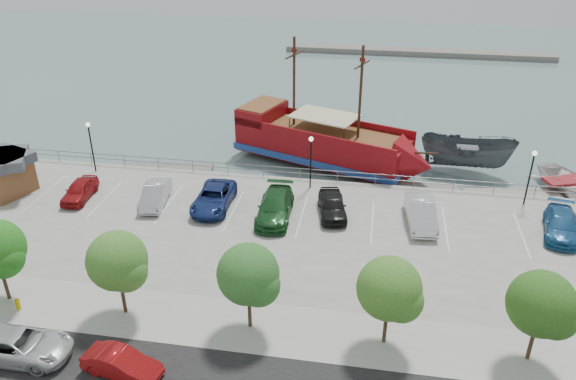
# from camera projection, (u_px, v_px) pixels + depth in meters

# --- Properties ---
(ground) EXTENTS (160.00, 160.00, 0.00)m
(ground) POSITION_uv_depth(u_px,v_px,m) (297.00, 243.00, 38.78)
(ground) COLOR slate
(sidewalk) EXTENTS (100.00, 4.00, 0.05)m
(sidewalk) POSITION_uv_depth(u_px,v_px,m) (269.00, 328.00, 29.57)
(sidewalk) COLOR #A5A199
(sidewalk) RESTS_ON land_slab
(seawall_railing) EXTENTS (50.00, 0.06, 1.00)m
(seawall_railing) POSITION_uv_depth(u_px,v_px,m) (312.00, 174.00, 44.89)
(seawall_railing) COLOR slate
(seawall_railing) RESTS_ON land_slab
(far_shore) EXTENTS (40.00, 3.00, 0.80)m
(far_shore) POSITION_uv_depth(u_px,v_px,m) (417.00, 52.00, 85.21)
(far_shore) COLOR slate
(far_shore) RESTS_ON ground
(pirate_ship) EXTENTS (18.34, 10.70, 11.40)m
(pirate_ship) POSITION_uv_depth(u_px,v_px,m) (335.00, 146.00, 49.02)
(pirate_ship) COLOR maroon
(pirate_ship) RESTS_ON ground
(patrol_boat) EXTENTS (8.31, 4.14, 3.08)m
(patrol_boat) POSITION_uv_depth(u_px,v_px,m) (467.00, 155.00, 48.18)
(patrol_boat) COLOR #42484C
(patrol_boat) RESTS_ON ground
(speedboat) EXTENTS (6.55, 7.62, 1.33)m
(speedboat) POSITION_uv_depth(u_px,v_px,m) (568.00, 185.00, 45.11)
(speedboat) COLOR silver
(speedboat) RESTS_ON ground
(dock_west) EXTENTS (8.03, 3.54, 0.44)m
(dock_west) POSITION_uv_depth(u_px,v_px,m) (167.00, 170.00, 48.62)
(dock_west) COLOR slate
(dock_west) RESTS_ON ground
(dock_mid) EXTENTS (6.79, 1.96, 0.39)m
(dock_mid) POSITION_uv_depth(u_px,v_px,m) (416.00, 189.00, 45.50)
(dock_mid) COLOR gray
(dock_mid) RESTS_ON ground
(dock_east) EXTENTS (7.76, 3.56, 0.43)m
(dock_east) POSITION_uv_depth(u_px,v_px,m) (513.00, 196.00, 44.38)
(dock_east) COLOR gray
(dock_east) RESTS_ON ground
(shed) EXTENTS (4.83, 4.83, 3.11)m
(shed) POSITION_uv_depth(u_px,v_px,m) (3.00, 173.00, 42.54)
(shed) COLOR brown
(shed) RESTS_ON land_slab
(street_van) EXTENTS (5.20, 2.47, 1.43)m
(street_van) POSITION_uv_depth(u_px,v_px,m) (19.00, 345.00, 27.46)
(street_van) COLOR silver
(street_van) RESTS_ON street
(street_sedan) EXTENTS (4.07, 2.08, 1.28)m
(street_sedan) POSITION_uv_depth(u_px,v_px,m) (122.00, 364.00, 26.45)
(street_sedan) COLOR #A11113
(street_sedan) RESTS_ON street
(fire_hydrant) EXTENTS (0.26, 0.26, 0.76)m
(fire_hydrant) POSITION_uv_depth(u_px,v_px,m) (18.00, 304.00, 30.74)
(fire_hydrant) COLOR #C6B101
(fire_hydrant) RESTS_ON sidewalk
(lamp_post_left) EXTENTS (0.36, 0.36, 4.28)m
(lamp_post_left) POSITION_uv_depth(u_px,v_px,m) (90.00, 138.00, 45.31)
(lamp_post_left) COLOR black
(lamp_post_left) RESTS_ON land_slab
(lamp_post_mid) EXTENTS (0.36, 0.36, 4.28)m
(lamp_post_mid) POSITION_uv_depth(u_px,v_px,m) (311.00, 153.00, 42.64)
(lamp_post_mid) COLOR black
(lamp_post_mid) RESTS_ON land_slab
(lamp_post_right) EXTENTS (0.36, 0.36, 4.28)m
(lamp_post_right) POSITION_uv_depth(u_px,v_px,m) (532.00, 168.00, 40.27)
(lamp_post_right) COLOR black
(lamp_post_right) RESTS_ON land_slab
(tree_c) EXTENTS (3.30, 3.20, 5.00)m
(tree_c) POSITION_uv_depth(u_px,v_px,m) (119.00, 263.00, 29.15)
(tree_c) COLOR #473321
(tree_c) RESTS_ON sidewalk
(tree_d) EXTENTS (3.30, 3.20, 5.00)m
(tree_d) POSITION_uv_depth(u_px,v_px,m) (251.00, 277.00, 28.11)
(tree_d) COLOR #473321
(tree_d) RESTS_ON sidewalk
(tree_e) EXTENTS (3.30, 3.20, 5.00)m
(tree_e) POSITION_uv_depth(u_px,v_px,m) (392.00, 291.00, 27.07)
(tree_e) COLOR #473321
(tree_e) RESTS_ON sidewalk
(tree_f) EXTENTS (3.30, 3.20, 5.00)m
(tree_f) POSITION_uv_depth(u_px,v_px,m) (545.00, 307.00, 26.04)
(tree_f) COLOR #473321
(tree_f) RESTS_ON sidewalk
(parked_car_a) EXTENTS (1.93, 4.22, 1.40)m
(parked_car_a) POSITION_uv_depth(u_px,v_px,m) (80.00, 190.00, 42.10)
(parked_car_a) COLOR maroon
(parked_car_a) RESTS_ON land_slab
(parked_car_b) EXTENTS (2.14, 4.66, 1.48)m
(parked_car_b) POSITION_uv_depth(u_px,v_px,m) (155.00, 195.00, 41.36)
(parked_car_b) COLOR #B4B5B8
(parked_car_b) RESTS_ON land_slab
(parked_car_c) EXTENTS (2.59, 5.44, 1.50)m
(parked_car_c) POSITION_uv_depth(u_px,v_px,m) (214.00, 198.00, 40.90)
(parked_car_c) COLOR navy
(parked_car_c) RESTS_ON land_slab
(parked_car_d) EXTENTS (2.54, 5.76, 1.65)m
(parked_car_d) POSITION_uv_depth(u_px,v_px,m) (275.00, 207.00, 39.55)
(parked_car_d) COLOR #1C5123
(parked_car_d) RESTS_ON land_slab
(parked_car_e) EXTENTS (2.69, 4.84, 1.56)m
(parked_car_e) POSITION_uv_depth(u_px,v_px,m) (332.00, 205.00, 39.90)
(parked_car_e) COLOR black
(parked_car_e) RESTS_ON land_slab
(parked_car_f) EXTENTS (2.27, 5.24, 1.68)m
(parked_car_f) POSITION_uv_depth(u_px,v_px,m) (421.00, 213.00, 38.75)
(parked_car_f) COLOR silver
(parked_car_f) RESTS_ON land_slab
(parked_car_h) EXTENTS (2.99, 5.39, 1.48)m
(parked_car_h) POSITION_uv_depth(u_px,v_px,m) (561.00, 225.00, 37.55)
(parked_car_h) COLOR #20598C
(parked_car_h) RESTS_ON land_slab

